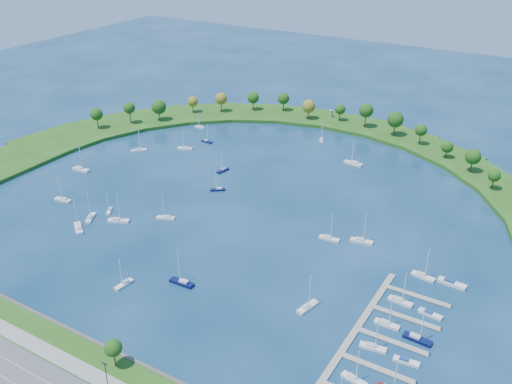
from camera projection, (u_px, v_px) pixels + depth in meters
The scene contains 35 objects.
ground at pixel (241, 202), 257.89m from camera, with size 700.00×700.00×0.00m, color #072C44.
south_shoreline at pixel (13, 370), 163.51m from camera, with size 420.00×43.10×11.60m.
breakwater at pixel (217, 145), 315.92m from camera, with size 286.74×247.64×2.00m.
breakwater_trees at pixel (297, 116), 330.17m from camera, with size 234.79×92.28×14.65m.
harbor_tower at pixel (331, 113), 353.14m from camera, with size 2.60×2.60×4.44m.
dock_system at pixel (371, 349), 172.00m from camera, with size 24.28×82.00×1.60m.
moored_boat_0 at pixel (118, 220), 241.00m from camera, with size 9.22×6.32×13.29m.
moored_boat_1 at pixel (223, 170), 286.48m from camera, with size 3.33×7.63×10.86m.
moored_boat_2 at pixel (81, 169), 287.27m from camera, with size 9.58×3.27×13.85m.
moored_boat_3 at pixel (200, 126), 342.28m from camera, with size 6.55×1.89×9.61m.
moored_boat_4 at pixel (166, 217), 243.32m from camera, with size 8.09×5.09×11.54m.
moored_boat_5 at pixel (78, 228), 235.25m from camera, with size 9.40×7.90×14.21m.
moored_boat_6 at pixel (185, 148), 312.25m from camera, with size 8.47×5.31×12.09m.
moored_boat_7 at pixel (109, 210), 248.93m from camera, with size 4.81×6.21×9.17m.
moored_boat_8 at pixel (308, 306), 189.39m from camera, with size 4.49×9.13×12.92m.
moored_boat_9 at pixel (139, 150), 309.73m from camera, with size 7.44×7.98×12.55m.
moored_boat_10 at pixel (321, 139), 323.41m from camera, with size 4.28×6.73×9.61m.
moored_boat_11 at pixel (63, 199), 258.05m from camera, with size 8.40×3.41×11.99m.
moored_boat_12 at pixel (218, 189), 267.41m from camera, with size 6.80×5.82×10.35m.
moored_boat_13 at pixel (182, 282), 201.60m from camera, with size 9.43×2.97×13.73m.
moored_boat_14 at pixel (90, 217), 243.15m from camera, with size 5.98×8.47×12.27m.
moored_boat_15 at pixel (207, 141), 321.50m from camera, with size 7.03×2.46×10.15m.
moored_boat_16 at pixel (329, 238), 228.20m from camera, with size 8.48×2.98×12.23m.
moored_boat_17 at pixel (362, 240), 226.40m from camera, with size 9.25×3.99×13.16m.
moored_boat_19 at pixel (124, 283), 200.89m from camera, with size 2.77×7.72×11.12m.
moored_boat_20 at pixel (353, 163), 293.93m from camera, with size 10.05×3.66×14.45m.
docked_boat_2 at pixel (354, 379), 160.68m from camera, with size 7.98×3.43×11.35m.
docked_boat_4 at pixel (373, 347), 172.23m from camera, with size 8.43×3.41×12.05m.
docked_boat_5 at pixel (406, 361), 167.19m from camera, with size 7.91×2.96×1.58m.
docked_boat_6 at pixel (387, 323), 181.75m from camera, with size 8.16×2.32×11.99m.
docked_boat_7 at pixel (417, 338), 175.47m from camera, with size 9.13×3.01×13.24m.
docked_boat_8 at pixel (400, 301), 192.09m from camera, with size 8.66×3.12×12.47m.
docked_boat_9 at pixel (430, 314), 186.45m from camera, with size 8.20×3.22×1.63m.
docked_boat_10 at pixel (423, 276), 204.99m from camera, with size 8.84×3.63×12.62m.
docked_boat_11 at pixel (452, 283), 201.34m from camera, with size 10.16×3.64×2.03m.
Camera 1 is at (123.12, -191.89, 120.80)m, focal length 39.91 mm.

